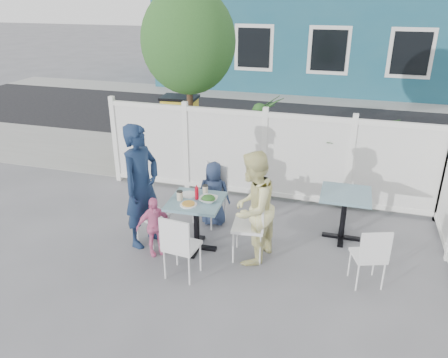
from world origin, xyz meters
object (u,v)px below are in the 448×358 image
(spare_table, at_px, (345,204))
(chair_back, at_px, (212,189))
(utility_cabinet, at_px, (181,128))
(boy, at_px, (214,194))
(woman, at_px, (253,208))
(chair_left, at_px, (149,208))
(toddler, at_px, (154,226))
(chair_near, at_px, (179,243))
(man, at_px, (141,186))
(main_table, at_px, (196,211))
(chair_right, at_px, (255,220))

(spare_table, height_order, chair_back, chair_back)
(utility_cabinet, height_order, boy, utility_cabinet)
(woman, height_order, boy, woman)
(chair_left, relative_size, toddler, 1.03)
(chair_near, xyz_separation_m, woman, (0.78, 0.70, 0.27))
(chair_near, height_order, toddler, chair_near)
(chair_near, relative_size, toddler, 1.04)
(man, bearing_deg, woman, -75.68)
(main_table, distance_m, toddler, 0.62)
(woman, xyz_separation_m, toddler, (-1.35, -0.25, -0.36))
(chair_right, xyz_separation_m, chair_back, (-0.89, 0.84, -0.02))
(main_table, height_order, spare_table, main_table)
(spare_table, distance_m, chair_back, 2.05)
(boy, bearing_deg, chair_right, 130.89)
(chair_back, bearing_deg, spare_table, -157.64)
(spare_table, bearing_deg, chair_right, -142.96)
(chair_right, relative_size, boy, 0.96)
(boy, distance_m, toddler, 1.21)
(utility_cabinet, distance_m, chair_back, 3.10)
(utility_cabinet, distance_m, main_table, 3.88)
(chair_left, xyz_separation_m, man, (-0.05, -0.09, 0.39))
(utility_cabinet, relative_size, chair_near, 1.45)
(chair_right, relative_size, toddler, 1.14)
(boy, bearing_deg, woman, 127.65)
(main_table, xyz_separation_m, chair_right, (0.85, 0.02, -0.02))
(spare_table, relative_size, woman, 0.48)
(utility_cabinet, distance_m, man, 3.66)
(chair_right, xyz_separation_m, chair_near, (-0.81, -0.76, -0.06))
(main_table, relative_size, man, 0.43)
(spare_table, xyz_separation_m, woman, (-1.18, -0.93, 0.21))
(chair_back, distance_m, man, 1.24)
(utility_cabinet, height_order, man, man)
(chair_near, bearing_deg, spare_table, 45.20)
(chair_right, relative_size, chair_near, 1.10)
(utility_cabinet, xyz_separation_m, spare_table, (3.65, -2.62, -0.07))
(chair_right, distance_m, man, 1.69)
(toddler, bearing_deg, main_table, -12.58)
(chair_back, bearing_deg, man, 71.58)
(main_table, bearing_deg, chair_left, 176.87)
(utility_cabinet, height_order, toddler, utility_cabinet)
(chair_right, distance_m, boy, 1.14)
(main_table, height_order, boy, boy)
(chair_right, xyz_separation_m, man, (-1.66, -0.07, 0.33))
(woman, relative_size, boy, 1.52)
(main_table, bearing_deg, chair_right, 1.38)
(chair_left, height_order, woman, woman)
(utility_cabinet, xyz_separation_m, main_table, (1.64, -3.51, -0.06))
(spare_table, relative_size, man, 0.41)
(main_table, bearing_deg, utility_cabinet, 115.04)
(toddler, bearing_deg, chair_near, -80.64)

